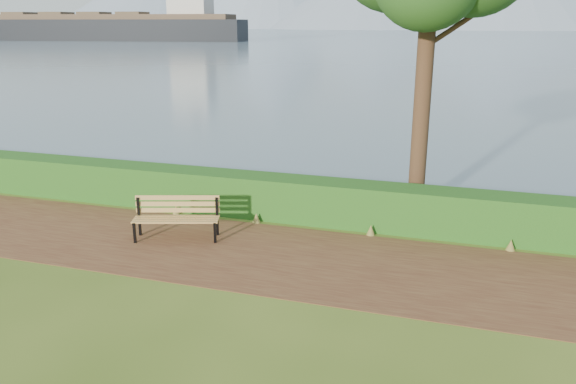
% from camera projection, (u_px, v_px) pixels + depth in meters
% --- Properties ---
extents(ground, '(140.00, 140.00, 0.00)m').
position_uv_depth(ground, '(272.00, 263.00, 11.02)').
color(ground, '#425B1A').
rests_on(ground, ground).
extents(path, '(40.00, 3.40, 0.01)m').
position_uv_depth(path, '(277.00, 257.00, 11.29)').
color(path, '#51281B').
rests_on(path, ground).
extents(hedge, '(32.00, 0.85, 1.00)m').
position_uv_depth(hedge, '(308.00, 200.00, 13.25)').
color(hedge, '#124113').
rests_on(hedge, ground).
extents(water, '(700.00, 510.00, 0.00)m').
position_uv_depth(water, '(462.00, 32.00, 248.42)').
color(water, slate).
rests_on(water, ground).
extents(bench, '(1.91, 1.06, 0.92)m').
position_uv_depth(bench, '(177.00, 215.00, 12.15)').
color(bench, black).
rests_on(bench, ground).
extents(cargo_ship, '(71.49, 20.75, 21.44)m').
position_uv_depth(cargo_ship, '(114.00, 27.00, 138.91)').
color(cargo_ship, black).
rests_on(cargo_ship, ground).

